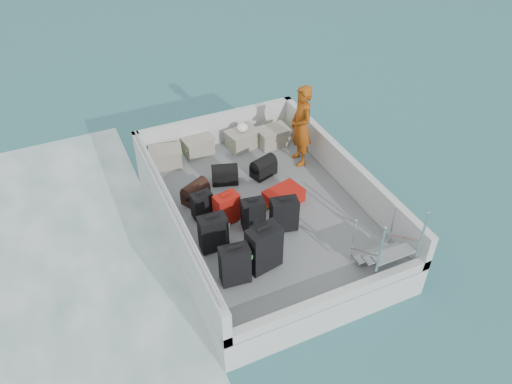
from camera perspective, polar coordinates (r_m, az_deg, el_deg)
ground at (r=9.73m, az=0.88°, el=-4.55°), size 160.00×160.00×0.00m
ferry_hull at (r=9.53m, az=0.90°, el=-3.25°), size 3.60×5.00×0.60m
deck at (r=9.32m, az=0.92°, el=-1.84°), size 3.30×4.70×0.02m
deck_fittings at (r=8.98m, az=3.81°, el=-0.62°), size 3.60×5.00×0.90m
suitcase_0 at (r=7.79m, az=-2.43°, el=-8.37°), size 0.49×0.31×0.72m
suitcase_1 at (r=8.33m, az=-4.91°, el=-4.72°), size 0.47×0.29×0.69m
suitcase_2 at (r=9.00m, az=-6.18°, el=-1.56°), size 0.39×0.26×0.53m
suitcase_3 at (r=7.96m, az=0.91°, el=-6.47°), size 0.59×0.41×0.82m
suitcase_4 at (r=8.72m, az=-0.34°, el=-2.56°), size 0.43×0.30×0.60m
suitcase_5 at (r=8.85m, az=-3.36°, el=-1.92°), size 0.47×0.33×0.59m
suitcase_7 at (r=8.68m, az=3.24°, el=-2.62°), size 0.51×0.36×0.65m
suitcase_8 at (r=9.36m, az=3.16°, el=-0.50°), size 0.79×0.61×0.28m
duffel_0 at (r=9.44m, az=-6.92°, el=-0.18°), size 0.59×0.50×0.32m
duffel_1 at (r=9.84m, az=-3.58°, el=1.88°), size 0.58×0.44×0.32m
duffel_2 at (r=10.01m, az=0.87°, el=2.70°), size 0.57×0.44×0.32m
crate_0 at (r=10.42m, az=-10.25°, el=3.86°), size 0.70×0.56×0.38m
crate_1 at (r=10.70m, az=-6.63°, el=5.23°), size 0.64×0.48×0.36m
crate_2 at (r=10.82m, az=-1.56°, el=5.99°), size 0.70×0.55×0.38m
crate_3 at (r=10.90m, az=1.93°, el=6.28°), size 0.65×0.47×0.38m
yellow_bag at (r=11.36m, az=2.81°, el=7.26°), size 0.28×0.26×0.22m
white_bag at (r=10.67m, az=-1.58°, el=7.25°), size 0.24×0.24×0.18m
passenger at (r=10.05m, az=5.18°, el=7.50°), size 0.46×0.67×1.72m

